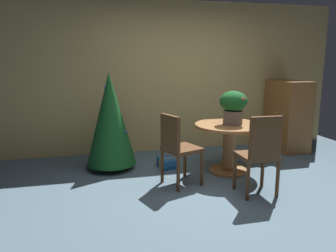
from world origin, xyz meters
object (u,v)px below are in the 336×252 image
at_px(gift_box_blue, 166,163).
at_px(flower_vase, 233,105).
at_px(wooden_chair_left_near, 177,146).
at_px(potted_plant, 263,148).
at_px(wooden_chair_near, 260,151).
at_px(wooden_cabinet, 287,116).
at_px(holiday_tree, 110,119).
at_px(round_dining_table, 229,139).

bearing_deg(gift_box_blue, flower_vase, -26.99).
bearing_deg(wooden_chair_left_near, potted_plant, 21.40).
bearing_deg(potted_plant, wooden_chair_left_near, -158.60).
xyz_separation_m(wooden_chair_near, potted_plant, (0.74, 1.18, -0.33)).
height_order(flower_vase, wooden_chair_left_near, flower_vase).
xyz_separation_m(gift_box_blue, wooden_cabinet, (2.36, 0.50, 0.55)).
height_order(wooden_chair_left_near, wooden_cabinet, wooden_cabinet).
height_order(wooden_chair_near, wooden_cabinet, wooden_cabinet).
distance_m(wooden_chair_left_near, wooden_cabinet, 2.68).
xyz_separation_m(wooden_chair_left_near, gift_box_blue, (0.03, 0.72, -0.46)).
bearing_deg(wooden_chair_left_near, holiday_tree, 131.78).
bearing_deg(wooden_cabinet, wooden_chair_left_near, -153.05).
xyz_separation_m(wooden_chair_near, holiday_tree, (-1.64, 1.43, 0.21)).
height_order(flower_vase, wooden_cabinet, wooden_cabinet).
bearing_deg(wooden_chair_near, wooden_cabinet, 49.21).
distance_m(holiday_tree, gift_box_blue, 1.07).
bearing_deg(potted_plant, wooden_chair_near, -121.94).
xyz_separation_m(gift_box_blue, potted_plant, (1.57, -0.09, 0.15)).
xyz_separation_m(round_dining_table, holiday_tree, (-1.64, 0.56, 0.27)).
distance_m(holiday_tree, wooden_cabinet, 3.19).
distance_m(round_dining_table, holiday_tree, 1.75).
relative_size(wooden_chair_near, gift_box_blue, 2.97).
relative_size(wooden_chair_near, wooden_chair_left_near, 1.05).
bearing_deg(wooden_chair_left_near, wooden_cabinet, 26.95).
xyz_separation_m(flower_vase, wooden_chair_near, (-0.03, -0.84, -0.43)).
xyz_separation_m(flower_vase, gift_box_blue, (-0.86, 0.44, -0.91)).
bearing_deg(gift_box_blue, holiday_tree, 169.09).
distance_m(wooden_chair_left_near, potted_plant, 1.74).
bearing_deg(round_dining_table, holiday_tree, 161.14).
distance_m(round_dining_table, wooden_cabinet, 1.78).
distance_m(flower_vase, gift_box_blue, 1.33).
distance_m(flower_vase, holiday_tree, 1.78).
xyz_separation_m(holiday_tree, potted_plant, (2.38, -0.25, -0.54)).
bearing_deg(holiday_tree, flower_vase, -19.60).
bearing_deg(wooden_chair_left_near, wooden_chair_near, -32.98).
relative_size(flower_vase, potted_plant, 1.19).
distance_m(flower_vase, potted_plant, 1.10).
relative_size(wooden_chair_near, wooden_cabinet, 0.79).
relative_size(holiday_tree, wooden_cabinet, 1.15).
bearing_deg(round_dining_table, potted_plant, 23.01).
height_order(wooden_chair_left_near, potted_plant, wooden_chair_left_near).
distance_m(wooden_cabinet, potted_plant, 1.06).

